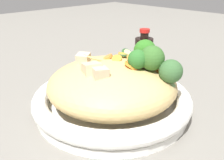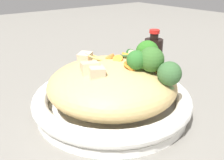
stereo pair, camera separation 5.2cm
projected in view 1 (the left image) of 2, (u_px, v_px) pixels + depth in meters
name	position (u px, v px, depth m)	size (l,w,h in m)	color
ground_plane	(112.00, 111.00, 0.55)	(3.00, 3.00, 0.00)	slate
serving_bowl	(112.00, 101.00, 0.54)	(0.32, 0.32, 0.05)	white
noodle_heap	(112.00, 84.00, 0.52)	(0.26, 0.26, 0.10)	tan
broccoli_florets	(152.00, 60.00, 0.49)	(0.14, 0.11, 0.07)	#9AAD77
carrot_coins	(127.00, 61.00, 0.52)	(0.14, 0.09, 0.03)	orange
zucchini_slices	(126.00, 56.00, 0.58)	(0.07, 0.09, 0.04)	beige
chicken_chunks	(112.00, 63.00, 0.50)	(0.12, 0.17, 0.03)	#D0B88E
soy_sauce_bottle	(144.00, 53.00, 0.75)	(0.05, 0.05, 0.12)	black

